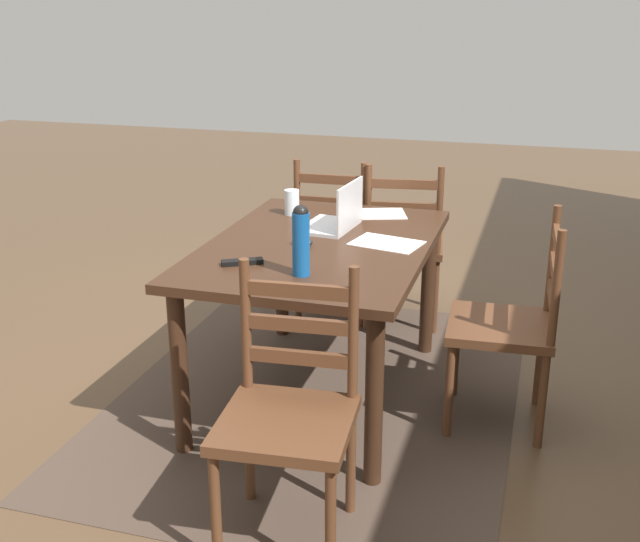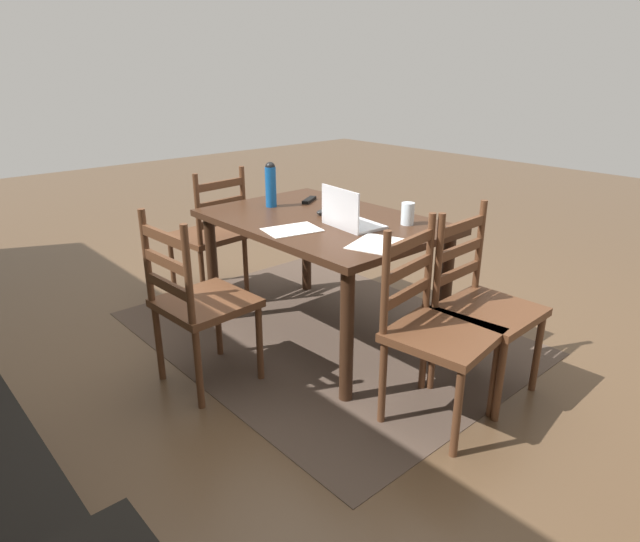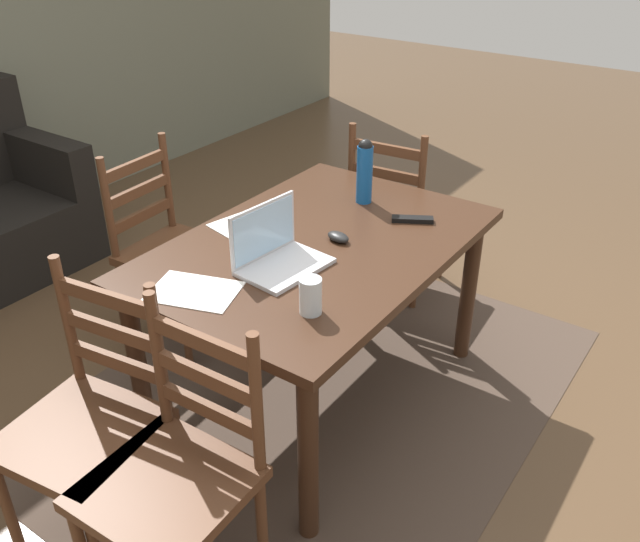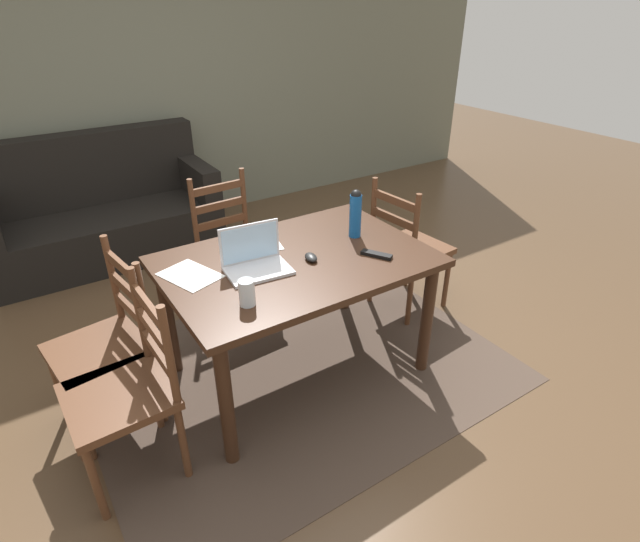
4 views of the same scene
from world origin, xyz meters
TOP-DOWN VIEW (x-y plane):
  - ground_plane at (0.00, 0.00)m, footprint 14.00×14.00m
  - area_rug at (0.00, 0.00)m, footprint 2.36×1.81m
  - dining_table at (0.00, 0.00)m, footprint 1.41×0.96m
  - chair_left_far at (-0.99, 0.20)m, footprint 0.50×0.50m
  - chair_right_far at (0.99, 0.19)m, footprint 0.47×0.47m
  - chair_left_near at (-0.99, -0.19)m, footprint 0.46×0.46m
  - chair_far_head at (-0.00, 0.85)m, footprint 0.46×0.46m
  - laptop at (-0.24, 0.02)m, footprint 0.34×0.25m
  - water_bottle at (0.43, 0.05)m, footprint 0.07×0.07m
  - drinking_glass at (-0.42, -0.27)m, footprint 0.07×0.07m
  - computer_mouse at (0.05, -0.06)m, footprint 0.08×0.11m
  - tv_remote at (0.37, -0.22)m, footprint 0.12×0.17m
  - paper_stack_left at (-0.07, 0.29)m, footprint 0.27×0.33m
  - paper_stack_right at (-0.54, 0.13)m, footprint 0.29×0.35m

SIDE VIEW (x-z plane):
  - ground_plane at x=0.00m, z-range 0.00..0.00m
  - area_rug at x=0.00m, z-range 0.00..0.01m
  - chair_left_far at x=-0.99m, z-range -0.01..0.94m
  - chair_right_far at x=0.99m, z-range -0.01..0.94m
  - chair_left_near at x=-0.99m, z-range -0.01..0.94m
  - chair_far_head at x=0.00m, z-range -0.01..0.94m
  - dining_table at x=0.00m, z-range 0.28..1.04m
  - paper_stack_left at x=-0.07m, z-range 0.76..0.76m
  - paper_stack_right at x=-0.54m, z-range 0.76..0.76m
  - tv_remote at x=0.37m, z-range 0.76..0.78m
  - computer_mouse at x=0.05m, z-range 0.76..0.79m
  - laptop at x=-0.24m, z-range 0.70..0.93m
  - drinking_glass at x=-0.42m, z-range 0.76..0.88m
  - water_bottle at x=0.43m, z-range 0.76..1.04m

